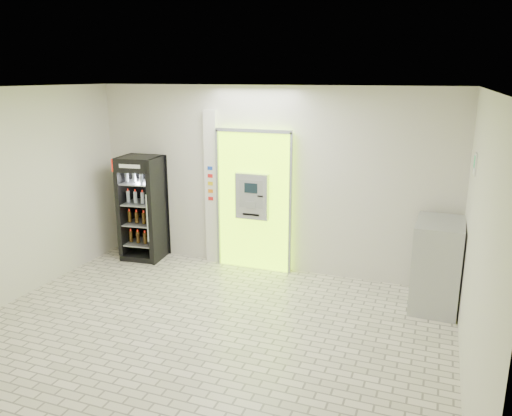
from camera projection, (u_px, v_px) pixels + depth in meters
The scene contains 7 objects.
ground at pixel (201, 336), 6.20m from camera, with size 6.00×6.00×0.00m, color beige.
room_shell at pixel (197, 192), 5.73m from camera, with size 6.00×6.00×6.00m.
atm_assembly at pixel (254, 200), 8.16m from camera, with size 1.30×0.24×2.33m.
pillar at pixel (212, 188), 8.42m from camera, with size 0.22×0.11×2.60m.
beverage_cooler at pixel (143, 210), 8.71m from camera, with size 0.74×0.69×1.81m.
steel_cabinet at pixel (437, 265), 6.87m from camera, with size 0.65×0.95×1.24m.
exit_sign at pixel (475, 164), 5.92m from camera, with size 0.02×0.22×0.26m.
Camera 1 is at (2.58, -5.00, 3.14)m, focal length 35.00 mm.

